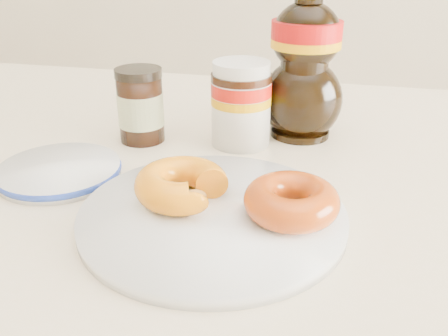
% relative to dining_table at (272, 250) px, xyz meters
% --- Properties ---
extents(dining_table, '(1.40, 0.90, 0.75)m').
position_rel_dining_table_xyz_m(dining_table, '(0.00, 0.00, 0.00)').
color(dining_table, beige).
rests_on(dining_table, ground).
extents(plate, '(0.26, 0.26, 0.01)m').
position_rel_dining_table_xyz_m(plate, '(-0.05, -0.08, 0.09)').
color(plate, white).
rests_on(plate, dining_table).
extents(donut_bitten, '(0.12, 0.12, 0.03)m').
position_rel_dining_table_xyz_m(donut_bitten, '(-0.09, -0.07, 0.11)').
color(donut_bitten, orange).
rests_on(donut_bitten, plate).
extents(donut_whole, '(0.09, 0.09, 0.03)m').
position_rel_dining_table_xyz_m(donut_whole, '(0.02, -0.08, 0.11)').
color(donut_whole, '#9E380A').
rests_on(donut_whole, plate).
extents(nutella_jar, '(0.08, 0.08, 0.11)m').
position_rel_dining_table_xyz_m(nutella_jar, '(-0.06, 0.12, 0.14)').
color(nutella_jar, white).
rests_on(nutella_jar, dining_table).
extents(syrup_bottle, '(0.13, 0.12, 0.21)m').
position_rel_dining_table_xyz_m(syrup_bottle, '(0.01, 0.17, 0.19)').
color(syrup_bottle, black).
rests_on(syrup_bottle, dining_table).
extents(dark_jar, '(0.06, 0.06, 0.10)m').
position_rel_dining_table_xyz_m(dark_jar, '(-0.20, 0.10, 0.13)').
color(dark_jar, black).
rests_on(dark_jar, dining_table).
extents(blue_rim_saucer, '(0.14, 0.14, 0.01)m').
position_rel_dining_table_xyz_m(blue_rim_saucer, '(-0.25, -0.03, 0.09)').
color(blue_rim_saucer, white).
rests_on(blue_rim_saucer, dining_table).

